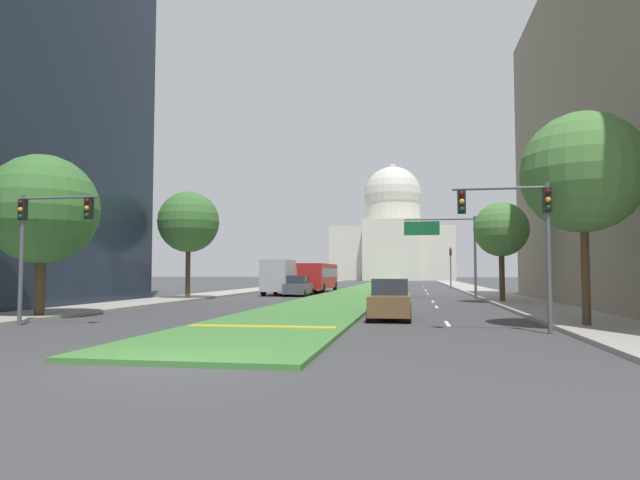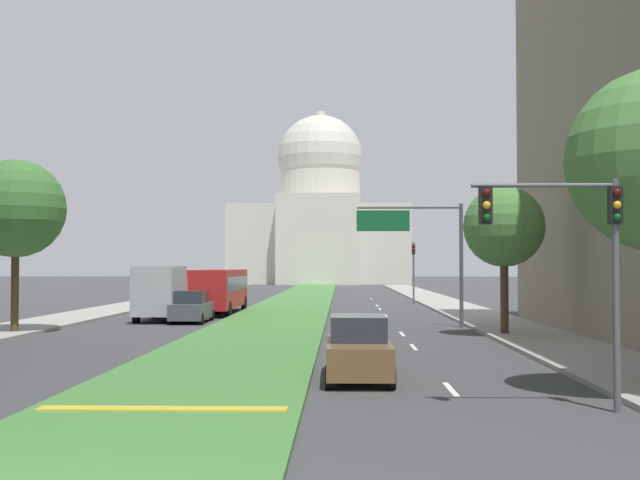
# 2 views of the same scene
# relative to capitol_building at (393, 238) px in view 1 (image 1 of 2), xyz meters

# --- Properties ---
(ground_plane) EXTENTS (306.13, 306.13, 0.00)m
(ground_plane) POSITION_rel_capitol_building_xyz_m (0.00, -68.85, -11.36)
(ground_plane) COLOR #3D3D3F
(grass_median) EXTENTS (6.01, 125.23, 0.14)m
(grass_median) POSITION_rel_capitol_building_xyz_m (0.00, -75.81, -11.29)
(grass_median) COLOR #427A38
(grass_median) RESTS_ON ground_plane
(median_curb_nose) EXTENTS (5.41, 0.50, 0.04)m
(median_curb_nose) POSITION_rel_capitol_building_xyz_m (0.00, -130.74, -11.20)
(median_curb_nose) COLOR gold
(median_curb_nose) RESTS_ON grass_median
(lane_dashes_right) EXTENTS (0.16, 59.69, 0.01)m
(lane_dashes_right) POSITION_rel_capitol_building_xyz_m (6.74, -98.22, -11.36)
(lane_dashes_right) COLOR silver
(lane_dashes_right) RESTS_ON ground_plane
(sidewalk_left) EXTENTS (4.00, 125.23, 0.15)m
(sidewalk_left) POSITION_rel_capitol_building_xyz_m (-12.48, -82.77, -11.29)
(sidewalk_left) COLOR #9E9991
(sidewalk_left) RESTS_ON ground_plane
(sidewalk_right) EXTENTS (4.00, 125.23, 0.15)m
(sidewalk_right) POSITION_rel_capitol_building_xyz_m (12.48, -82.77, -11.29)
(sidewalk_right) COLOR #9E9991
(sidewalk_right) RESTS_ON ground_plane
(capitol_building) EXTENTS (31.39, 29.56, 31.58)m
(capitol_building) POSITION_rel_capitol_building_xyz_m (0.00, 0.00, 0.00)
(capitol_building) COLOR beige
(capitol_building) RESTS_ON ground_plane
(traffic_light_near_left) EXTENTS (3.34, 0.35, 5.20)m
(traffic_light_near_left) POSITION_rel_capitol_building_xyz_m (-9.14, -130.45, -7.57)
(traffic_light_near_left) COLOR #515456
(traffic_light_near_left) RESTS_ON ground_plane
(traffic_light_near_right) EXTENTS (3.34, 0.35, 5.20)m
(traffic_light_near_right) POSITION_rel_capitol_building_xyz_m (9.14, -130.07, -7.57)
(traffic_light_near_right) COLOR #515456
(traffic_light_near_right) RESTS_ON ground_plane
(traffic_light_far_right) EXTENTS (0.28, 0.35, 5.20)m
(traffic_light_far_right) POSITION_rel_capitol_building_xyz_m (9.98, -79.50, -8.05)
(traffic_light_far_right) COLOR #515456
(traffic_light_far_right) RESTS_ON ground_plane
(overhead_guide_sign) EXTENTS (5.61, 0.20, 6.50)m
(overhead_guide_sign) POSITION_rel_capitol_building_xyz_m (8.08, -105.46, -6.71)
(overhead_guide_sign) COLOR #515456
(overhead_guide_sign) RESTS_ON ground_plane
(street_tree_left_near) EXTENTS (5.06, 5.06, 7.55)m
(street_tree_left_near) POSITION_rel_capitol_building_xyz_m (-11.54, -127.16, -6.36)
(street_tree_left_near) COLOR #4C3823
(street_tree_left_near) RESTS_ON ground_plane
(street_tree_right_near) EXTENTS (4.55, 4.55, 8.14)m
(street_tree_right_near) POSITION_rel_capitol_building_xyz_m (11.72, -128.13, -5.52)
(street_tree_right_near) COLOR #4C3823
(street_tree_right_near) RESTS_ON ground_plane
(street_tree_left_mid) EXTENTS (4.65, 4.65, 8.27)m
(street_tree_left_mid) POSITION_rel_capitol_building_xyz_m (-11.53, -110.35, -5.44)
(street_tree_left_mid) COLOR #4C3823
(street_tree_left_mid) RESTS_ON ground_plane
(street_tree_right_mid) EXTENTS (3.73, 3.73, 6.91)m
(street_tree_right_mid) POSITION_rel_capitol_building_xyz_m (11.35, -110.80, -6.35)
(street_tree_right_mid) COLOR #4C3823
(street_tree_right_mid) RESTS_ON ground_plane
(sedan_lead_stopped) EXTENTS (1.88, 4.70, 1.81)m
(sedan_lead_stopped) POSITION_rel_capitol_building_xyz_m (4.35, -124.93, -10.52)
(sedan_lead_stopped) COLOR brown
(sedan_lead_stopped) RESTS_ON ground_plane
(sedan_midblock) EXTENTS (1.94, 4.54, 1.82)m
(sedan_midblock) POSITION_rel_capitol_building_xyz_m (-4.64, -102.29, -10.52)
(sedan_midblock) COLOR #4C5156
(sedan_midblock) RESTS_ON ground_plane
(sedan_distant) EXTENTS (1.96, 4.21, 1.83)m
(sedan_distant) POSITION_rel_capitol_building_xyz_m (-6.80, -91.61, -10.52)
(sedan_distant) COLOR maroon
(sedan_distant) RESTS_ON ground_plane
(box_truck_delivery) EXTENTS (2.40, 6.40, 3.20)m
(box_truck_delivery) POSITION_rel_capitol_building_xyz_m (-6.59, -100.94, -9.69)
(box_truck_delivery) COLOR #BCBCC1
(box_truck_delivery) RESTS_ON ground_plane
(city_bus) EXTENTS (2.62, 11.00, 2.95)m
(city_bus) POSITION_rel_capitol_building_xyz_m (-4.35, -93.67, -9.59)
(city_bus) COLOR #B21E1E
(city_bus) RESTS_ON ground_plane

